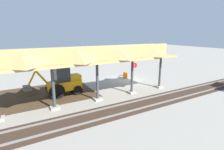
% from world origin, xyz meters
% --- Properties ---
extents(ground_plane, '(120.00, 120.00, 0.00)m').
position_xyz_m(ground_plane, '(0.00, 0.00, 0.00)').
color(ground_plane, gray).
extents(dirt_work_zone, '(9.21, 7.00, 0.01)m').
position_xyz_m(dirt_work_zone, '(10.38, 0.45, 0.00)').
color(dirt_work_zone, '#42301E').
rests_on(dirt_work_zone, ground).
extents(platform_canopy, '(20.35, 3.20, 4.90)m').
position_xyz_m(platform_canopy, '(8.50, 4.55, 4.17)').
color(platform_canopy, '#9E998E').
rests_on(platform_canopy, ground).
extents(rail_tracks, '(60.00, 2.58, 0.15)m').
position_xyz_m(rail_tracks, '(0.00, 7.37, 0.03)').
color(rail_tracks, slate).
rests_on(rail_tracks, ground).
extents(stop_sign, '(0.69, 0.36, 2.11)m').
position_xyz_m(stop_sign, '(-1.31, -0.43, 1.51)').
color(stop_sign, gray).
rests_on(stop_sign, ground).
extents(backhoe, '(5.32, 1.85, 2.82)m').
position_xyz_m(backhoe, '(8.92, 1.60, 1.26)').
color(backhoe, orange).
rests_on(backhoe, ground).
extents(dirt_mound, '(5.02, 5.02, 1.80)m').
position_xyz_m(dirt_mound, '(11.98, -0.69, 0.00)').
color(dirt_mound, '#42301E').
rests_on(dirt_mound, ground).
extents(traffic_barrel, '(0.56, 0.56, 0.90)m').
position_xyz_m(traffic_barrel, '(-0.06, -0.72, 0.45)').
color(traffic_barrel, orange).
rests_on(traffic_barrel, ground).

